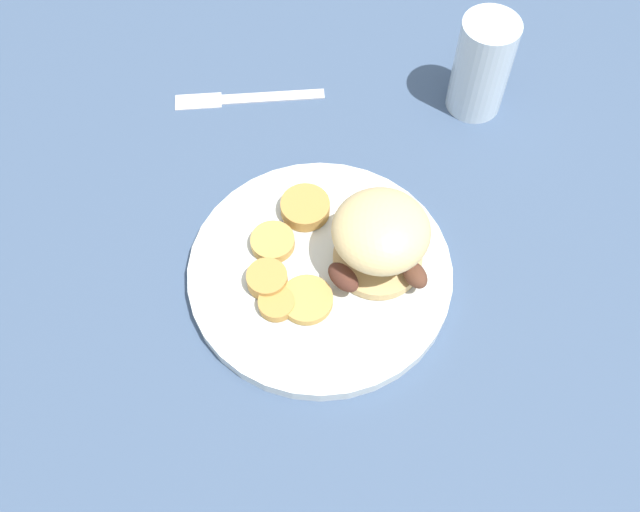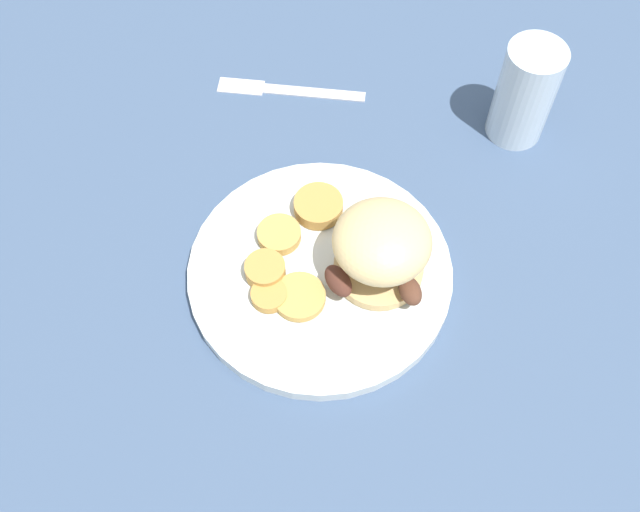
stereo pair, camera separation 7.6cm
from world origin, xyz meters
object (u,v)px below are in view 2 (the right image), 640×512
Objects in this scene: sandwich at (380,248)px; dinner_plate at (320,272)px; fork at (288,90)px; drinking_glass at (525,93)px.

dinner_plate is at bearing 52.19° from sandwich.
sandwich is 0.74× the size of fork.
sandwich reaches higher than dinner_plate.
fork is (0.24, -0.11, -0.01)m from dinner_plate.
dinner_plate reaches higher than fork.
sandwich is at bearing 106.32° from drinking_glass.
dinner_plate is 2.21× the size of drinking_glass.
drinking_glass is (0.04, -0.30, 0.05)m from dinner_plate.
dinner_plate is 0.08m from sandwich.
sandwich is (-0.04, -0.05, 0.06)m from dinner_plate.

